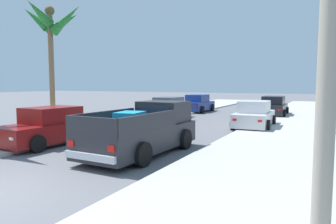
{
  "coord_description": "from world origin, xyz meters",
  "views": [
    {
      "loc": [
        6.84,
        -4.01,
        2.48
      ],
      "look_at": [
        0.43,
        8.55,
        1.2
      ],
      "focal_mm": 33.06,
      "sensor_mm": 36.0,
      "label": 1
    }
  ],
  "objects_px": {
    "car_left_far": "(198,104)",
    "pickup_truck": "(144,131)",
    "car_left_near": "(254,115)",
    "car_right_near": "(168,109)",
    "car_right_mid": "(273,107)",
    "palm_tree_right_fore": "(52,26)",
    "car_left_mid": "(50,127)"
  },
  "relations": [
    {
      "from": "car_left_far",
      "to": "palm_tree_right_fore",
      "type": "height_order",
      "value": "palm_tree_right_fore"
    },
    {
      "from": "pickup_truck",
      "to": "car_left_far",
      "type": "bearing_deg",
      "value": 105.09
    },
    {
      "from": "car_right_near",
      "to": "car_left_far",
      "type": "xyz_separation_m",
      "value": [
        -0.07,
        5.97,
        0.0
      ]
    },
    {
      "from": "car_left_mid",
      "to": "car_right_mid",
      "type": "bearing_deg",
      "value": 68.04
    },
    {
      "from": "car_left_near",
      "to": "car_left_mid",
      "type": "height_order",
      "value": "same"
    },
    {
      "from": "car_left_near",
      "to": "car_right_mid",
      "type": "xyz_separation_m",
      "value": [
        -0.03,
        7.37,
        0.0
      ]
    },
    {
      "from": "car_right_near",
      "to": "palm_tree_right_fore",
      "type": "height_order",
      "value": "palm_tree_right_fore"
    },
    {
      "from": "car_right_mid",
      "to": "palm_tree_right_fore",
      "type": "relative_size",
      "value": 0.63
    },
    {
      "from": "car_right_mid",
      "to": "car_right_near",
      "type": "bearing_deg",
      "value": -140.89
    },
    {
      "from": "car_left_mid",
      "to": "car_left_far",
      "type": "xyz_separation_m",
      "value": [
        -0.1,
        16.74,
        0.0
      ]
    },
    {
      "from": "car_left_near",
      "to": "car_left_far",
      "type": "xyz_separation_m",
      "value": [
        -6.6,
        8.05,
        0.0
      ]
    },
    {
      "from": "car_left_near",
      "to": "car_right_mid",
      "type": "bearing_deg",
      "value": 90.2
    },
    {
      "from": "pickup_truck",
      "to": "car_left_far",
      "type": "relative_size",
      "value": 1.24
    },
    {
      "from": "car_left_near",
      "to": "car_right_near",
      "type": "xyz_separation_m",
      "value": [
        -6.53,
        2.08,
        0.0
      ]
    },
    {
      "from": "pickup_truck",
      "to": "car_right_mid",
      "type": "distance_m",
      "value": 15.83
    },
    {
      "from": "car_right_near",
      "to": "car_left_mid",
      "type": "bearing_deg",
      "value": -89.83
    },
    {
      "from": "pickup_truck",
      "to": "car_right_near",
      "type": "distance_m",
      "value": 11.27
    },
    {
      "from": "car_right_near",
      "to": "car_left_mid",
      "type": "xyz_separation_m",
      "value": [
        0.03,
        -10.77,
        0.0
      ]
    },
    {
      "from": "car_right_mid",
      "to": "palm_tree_right_fore",
      "type": "bearing_deg",
      "value": -128.46
    },
    {
      "from": "car_left_far",
      "to": "pickup_truck",
      "type": "bearing_deg",
      "value": -74.91
    },
    {
      "from": "car_left_near",
      "to": "car_left_far",
      "type": "height_order",
      "value": "same"
    },
    {
      "from": "pickup_truck",
      "to": "car_left_mid",
      "type": "distance_m",
      "value": 4.32
    },
    {
      "from": "car_left_mid",
      "to": "palm_tree_right_fore",
      "type": "distance_m",
      "value": 6.99
    },
    {
      "from": "car_left_mid",
      "to": "car_left_far",
      "type": "bearing_deg",
      "value": 90.36
    },
    {
      "from": "car_left_mid",
      "to": "palm_tree_right_fore",
      "type": "height_order",
      "value": "palm_tree_right_fore"
    },
    {
      "from": "car_right_mid",
      "to": "palm_tree_right_fore",
      "type": "distance_m",
      "value": 16.77
    },
    {
      "from": "car_left_near",
      "to": "car_left_far",
      "type": "distance_m",
      "value": 10.41
    },
    {
      "from": "pickup_truck",
      "to": "palm_tree_right_fore",
      "type": "height_order",
      "value": "palm_tree_right_fore"
    },
    {
      "from": "car_right_near",
      "to": "car_left_near",
      "type": "bearing_deg",
      "value": -17.69
    },
    {
      "from": "car_right_near",
      "to": "palm_tree_right_fore",
      "type": "relative_size",
      "value": 0.63
    },
    {
      "from": "car_left_far",
      "to": "palm_tree_right_fore",
      "type": "distance_m",
      "value": 14.52
    },
    {
      "from": "car_right_mid",
      "to": "car_left_far",
      "type": "distance_m",
      "value": 6.61
    }
  ]
}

